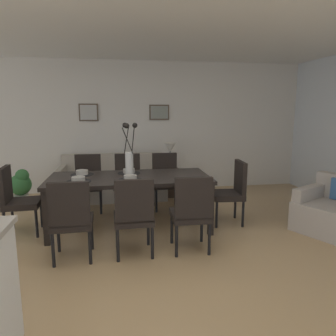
{
  "coord_description": "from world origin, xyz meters",
  "views": [
    {
      "loc": [
        -0.22,
        -3.25,
        1.65
      ],
      "look_at": [
        0.5,
        1.24,
        0.81
      ],
      "focal_mm": 33.83,
      "sensor_mm": 36.0,
      "label": 1
    }
  ],
  "objects_px": {
    "dining_chair_head_east": "(232,189)",
    "potted_plant": "(21,186)",
    "dining_table": "(130,181)",
    "dining_chair_near_left": "(71,217)",
    "dining_chair_far_left": "(134,213)",
    "framed_picture_left": "(89,112)",
    "bowl_near_left": "(78,179)",
    "framed_picture_center": "(159,112)",
    "bowl_far_left": "(130,177)",
    "dining_chair_head_west": "(16,197)",
    "centerpiece_vase": "(129,156)",
    "dining_chair_far_right": "(128,179)",
    "armchair": "(334,211)",
    "bowl_far_right": "(129,171)",
    "sofa": "(114,183)",
    "dining_chair_near_right": "(88,180)",
    "table_lamp": "(170,150)",
    "bowl_near_right": "(82,172)",
    "dining_chair_mid_left": "(191,210)",
    "side_table": "(170,183)",
    "dining_chair_mid_right": "(165,178)"
  },
  "relations": [
    {
      "from": "bowl_near_left",
      "to": "sofa",
      "type": "distance_m",
      "value": 1.98
    },
    {
      "from": "armchair",
      "to": "dining_chair_head_east",
      "type": "bearing_deg",
      "value": 156.43
    },
    {
      "from": "framed_picture_center",
      "to": "armchair",
      "type": "bearing_deg",
      "value": -53.07
    },
    {
      "from": "sofa",
      "to": "dining_chair_far_right",
      "type": "bearing_deg",
      "value": -71.84
    },
    {
      "from": "dining_chair_far_left",
      "to": "dining_chair_head_east",
      "type": "height_order",
      "value": "same"
    },
    {
      "from": "dining_chair_far_right",
      "to": "dining_chair_mid_left",
      "type": "distance_m",
      "value": 1.91
    },
    {
      "from": "bowl_far_left",
      "to": "dining_chair_head_west",
      "type": "bearing_deg",
      "value": 171.42
    },
    {
      "from": "table_lamp",
      "to": "bowl_near_left",
      "type": "bearing_deg",
      "value": -129.5
    },
    {
      "from": "bowl_near_right",
      "to": "side_table",
      "type": "relative_size",
      "value": 0.33
    },
    {
      "from": "dining_chair_head_west",
      "to": "potted_plant",
      "type": "bearing_deg",
      "value": 103.34
    },
    {
      "from": "bowl_near_right",
      "to": "sofa",
      "type": "bearing_deg",
      "value": 73.99
    },
    {
      "from": "centerpiece_vase",
      "to": "bowl_far_right",
      "type": "xyz_separation_m",
      "value": [
        -0.0,
        0.22,
        -0.24
      ]
    },
    {
      "from": "bowl_near_left",
      "to": "potted_plant",
      "type": "distance_m",
      "value": 1.89
    },
    {
      "from": "dining_chair_far_left",
      "to": "framed_picture_left",
      "type": "xyz_separation_m",
      "value": [
        -0.7,
        3.03,
        1.08
      ]
    },
    {
      "from": "bowl_far_right",
      "to": "potted_plant",
      "type": "bearing_deg",
      "value": 150.71
    },
    {
      "from": "dining_chair_head_west",
      "to": "centerpiece_vase",
      "type": "height_order",
      "value": "centerpiece_vase"
    },
    {
      "from": "dining_table",
      "to": "dining_chair_far_right",
      "type": "height_order",
      "value": "dining_chair_far_right"
    },
    {
      "from": "table_lamp",
      "to": "dining_chair_mid_right",
      "type": "bearing_deg",
      "value": -105.59
    },
    {
      "from": "dining_chair_head_east",
      "to": "potted_plant",
      "type": "bearing_deg",
      "value": 158.89
    },
    {
      "from": "dining_chair_far_right",
      "to": "sofa",
      "type": "xyz_separation_m",
      "value": [
        -0.25,
        0.75,
        -0.23
      ]
    },
    {
      "from": "bowl_far_left",
      "to": "bowl_far_right",
      "type": "xyz_separation_m",
      "value": [
        0.0,
        0.45,
        0.0
      ]
    },
    {
      "from": "dining_chair_head_east",
      "to": "side_table",
      "type": "relative_size",
      "value": 1.77
    },
    {
      "from": "dining_chair_near_right",
      "to": "bowl_far_right",
      "type": "height_order",
      "value": "dining_chair_near_right"
    },
    {
      "from": "dining_table",
      "to": "dining_chair_mid_left",
      "type": "bearing_deg",
      "value": -53.23
    },
    {
      "from": "dining_chair_far_right",
      "to": "framed_picture_center",
      "type": "relative_size",
      "value": 2.29
    },
    {
      "from": "bowl_near_left",
      "to": "framed_picture_center",
      "type": "height_order",
      "value": "framed_picture_center"
    },
    {
      "from": "dining_chair_mid_right",
      "to": "framed_picture_left",
      "type": "xyz_separation_m",
      "value": [
        -1.33,
        1.25,
        1.08
      ]
    },
    {
      "from": "dining_chair_near_right",
      "to": "framed_picture_center",
      "type": "relative_size",
      "value": 2.29
    },
    {
      "from": "dining_chair_near_right",
      "to": "bowl_near_left",
      "type": "xyz_separation_m",
      "value": [
        -0.02,
        -1.15,
        0.27
      ]
    },
    {
      "from": "dining_chair_near_left",
      "to": "armchair",
      "type": "height_order",
      "value": "dining_chair_near_left"
    },
    {
      "from": "dining_chair_far_left",
      "to": "centerpiece_vase",
      "type": "bearing_deg",
      "value": 90.42
    },
    {
      "from": "dining_chair_far_right",
      "to": "centerpiece_vase",
      "type": "xyz_separation_m",
      "value": [
        0.0,
        -0.9,
        0.51
      ]
    },
    {
      "from": "dining_chair_near_right",
      "to": "dining_chair_far_left",
      "type": "distance_m",
      "value": 1.94
    },
    {
      "from": "bowl_near_right",
      "to": "bowl_far_left",
      "type": "relative_size",
      "value": 1.0
    },
    {
      "from": "framed_picture_left",
      "to": "framed_picture_center",
      "type": "relative_size",
      "value": 0.92
    },
    {
      "from": "dining_table",
      "to": "bowl_near_right",
      "type": "bearing_deg",
      "value": 161.27
    },
    {
      "from": "dining_chair_mid_left",
      "to": "dining_chair_far_right",
      "type": "bearing_deg",
      "value": 110.57
    },
    {
      "from": "dining_table",
      "to": "bowl_far_right",
      "type": "bearing_deg",
      "value": 90.0
    },
    {
      "from": "dining_chair_mid_left",
      "to": "sofa",
      "type": "bearing_deg",
      "value": 109.87
    },
    {
      "from": "dining_chair_mid_left",
      "to": "bowl_near_left",
      "type": "height_order",
      "value": "dining_chair_mid_left"
    },
    {
      "from": "dining_chair_far_right",
      "to": "bowl_near_right",
      "type": "distance_m",
      "value": 0.98
    },
    {
      "from": "dining_table",
      "to": "dining_chair_near_left",
      "type": "relative_size",
      "value": 2.39
    },
    {
      "from": "dining_chair_mid_left",
      "to": "dining_table",
      "type": "bearing_deg",
      "value": 126.77
    },
    {
      "from": "dining_chair_far_right",
      "to": "armchair",
      "type": "xyz_separation_m",
      "value": [
        2.74,
        -1.48,
        -0.23
      ]
    },
    {
      "from": "dining_chair_mid_left",
      "to": "bowl_far_right",
      "type": "bearing_deg",
      "value": 120.87
    },
    {
      "from": "side_table",
      "to": "framed_picture_left",
      "type": "height_order",
      "value": "framed_picture_left"
    },
    {
      "from": "dining_chair_near_left",
      "to": "dining_chair_near_right",
      "type": "bearing_deg",
      "value": 89.28
    },
    {
      "from": "dining_chair_near_left",
      "to": "dining_chair_mid_left",
      "type": "height_order",
      "value": "same"
    },
    {
      "from": "dining_chair_far_right",
      "to": "centerpiece_vase",
      "type": "relative_size",
      "value": 1.25
    },
    {
      "from": "dining_chair_mid_left",
      "to": "potted_plant",
      "type": "relative_size",
      "value": 1.37
    }
  ]
}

